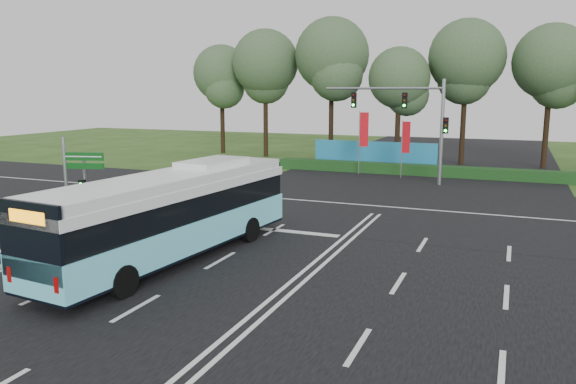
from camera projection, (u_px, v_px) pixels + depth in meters
name	position (u px, v px, depth m)	size (l,w,h in m)	color
ground	(304.00, 272.00, 19.54)	(120.00, 120.00, 0.00)	#294D19
road_main	(304.00, 272.00, 19.54)	(20.00, 120.00, 0.04)	black
road_cross	(381.00, 207.00, 30.48)	(120.00, 14.00, 0.05)	black
kerb_strip	(17.00, 262.00, 20.54)	(0.25, 18.00, 0.12)	gray
city_bus	(173.00, 214.00, 20.67)	(3.74, 12.40, 3.50)	#6AE1F7
pedestrian_signal	(85.00, 194.00, 24.12)	(0.28, 0.42, 3.38)	gray
street_sign	(74.00, 178.00, 22.76)	(1.66, 0.55, 4.40)	gray
banner_flag_left	(363.00, 133.00, 41.85)	(0.68, 0.26, 4.77)	gray
banner_flag_mid	(405.00, 140.00, 40.02)	(0.61, 0.14, 4.18)	gray
traffic_light_gantry	(415.00, 115.00, 37.33)	(8.41, 0.28, 7.00)	gray
hedge	(419.00, 170.00, 41.81)	(22.00, 1.20, 0.80)	#153A15
blue_hoarding	(374.00, 155.00, 45.45)	(10.00, 0.30, 2.20)	teal
eucalyptus_row	(387.00, 64.00, 48.29)	(40.52, 8.17, 12.69)	black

